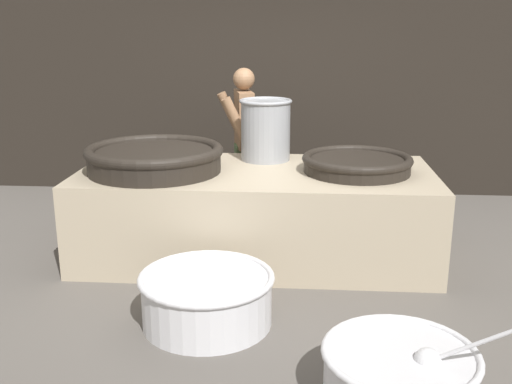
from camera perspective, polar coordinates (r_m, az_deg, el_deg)
ground_plane at (r=5.70m, az=0.00°, el=-5.97°), size 60.00×60.00×0.00m
back_wall at (r=7.65m, az=1.36°, el=14.38°), size 7.57×0.24×3.85m
hearth_platform at (r=5.56m, az=0.00°, el=-2.04°), size 3.22×1.46×0.82m
giant_wok_near at (r=5.46m, az=-9.64°, el=3.26°), size 1.24×1.24×0.24m
giant_wok_far at (r=5.44m, az=9.59°, el=2.74°), size 0.99×0.99×0.16m
stock_pot at (r=5.83m, az=0.92°, el=6.03°), size 0.51×0.51×0.59m
cook at (r=6.52m, az=-1.22°, el=5.05°), size 0.46×0.65×1.66m
prep_bowl_vegetables at (r=3.64m, az=13.51°, el=-16.53°), size 1.12×0.90×0.72m
prep_bowl_meat at (r=4.40m, az=-4.70°, el=-9.87°), size 0.98×0.98×0.38m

